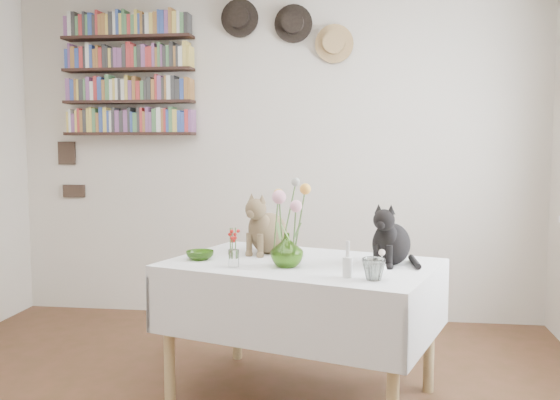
# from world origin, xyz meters

# --- Properties ---
(room) EXTENTS (4.08, 4.58, 2.58)m
(room) POSITION_xyz_m (0.00, 0.00, 1.25)
(room) COLOR brown
(room) RESTS_ON ground
(dining_table) EXTENTS (1.54, 1.24, 0.72)m
(dining_table) POSITION_xyz_m (0.37, 0.75, 0.54)
(dining_table) COLOR white
(dining_table) RESTS_ON room
(tabby_cat) EXTENTS (0.34, 0.37, 0.35)m
(tabby_cat) POSITION_xyz_m (0.15, 1.00, 0.89)
(tabby_cat) COLOR #7B6344
(tabby_cat) RESTS_ON dining_table
(black_cat) EXTENTS (0.30, 0.33, 0.32)m
(black_cat) POSITION_xyz_m (0.82, 0.77, 0.88)
(black_cat) COLOR black
(black_cat) RESTS_ON dining_table
(flower_vase) EXTENTS (0.18, 0.18, 0.17)m
(flower_vase) POSITION_xyz_m (0.30, 0.62, 0.80)
(flower_vase) COLOR #6FAE35
(flower_vase) RESTS_ON dining_table
(green_bowl) EXTENTS (0.19, 0.19, 0.05)m
(green_bowl) POSITION_xyz_m (-0.18, 0.75, 0.74)
(green_bowl) COLOR #6FAE35
(green_bowl) RESTS_ON dining_table
(drinking_glass) EXTENTS (0.15, 0.15, 0.10)m
(drinking_glass) POSITION_xyz_m (0.73, 0.38, 0.77)
(drinking_glass) COLOR white
(drinking_glass) RESTS_ON dining_table
(candlestick) EXTENTS (0.05, 0.05, 0.17)m
(candlestick) POSITION_xyz_m (0.61, 0.42, 0.77)
(candlestick) COLOR white
(candlestick) RESTS_ON dining_table
(berry_jar) EXTENTS (0.06, 0.06, 0.22)m
(berry_jar) POSITION_xyz_m (0.04, 0.57, 0.82)
(berry_jar) COLOR white
(berry_jar) RESTS_ON dining_table
(porcelain_figurine) EXTENTS (0.05, 0.05, 0.10)m
(porcelain_figurine) POSITION_xyz_m (0.77, 0.60, 0.76)
(porcelain_figurine) COLOR white
(porcelain_figurine) RESTS_ON dining_table
(flower_bouquet) EXTENTS (0.17, 0.12, 0.39)m
(flower_bouquet) POSITION_xyz_m (0.30, 0.63, 1.06)
(flower_bouquet) COLOR #4C7233
(flower_bouquet) RESTS_ON flower_vase
(bookshelf_unit) EXTENTS (1.00, 0.16, 0.91)m
(bookshelf_unit) POSITION_xyz_m (-1.10, 2.16, 1.84)
(bookshelf_unit) COLOR black
(bookshelf_unit) RESTS_ON room
(wall_hats) EXTENTS (0.98, 0.09, 0.48)m
(wall_hats) POSITION_xyz_m (0.12, 2.19, 2.17)
(wall_hats) COLOR black
(wall_hats) RESTS_ON room
(wall_art_plaques) EXTENTS (0.21, 0.02, 0.44)m
(wall_art_plaques) POSITION_xyz_m (-1.63, 2.23, 1.12)
(wall_art_plaques) COLOR #38281E
(wall_art_plaques) RESTS_ON room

